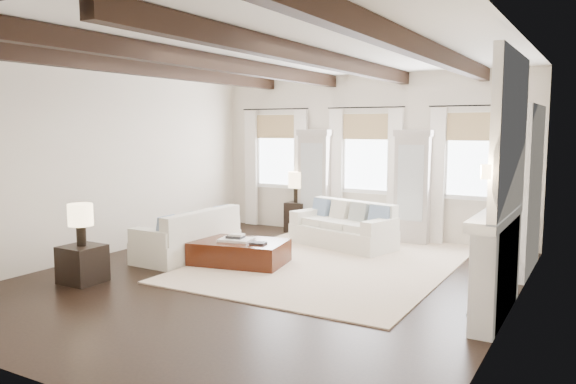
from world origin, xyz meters
The scene contains 16 objects.
ground centered at (0.00, 0.00, 0.00)m, with size 7.50×7.50×0.00m, color black.
room_shell centered at (0.75, 0.90, 1.89)m, with size 6.54×7.54×3.22m.
area_rug centered at (0.38, 1.39, 0.01)m, with size 3.69×4.96×0.02m, color beige.
sofa_back centered at (0.05, 2.58, 0.33)m, with size 2.07×1.34×0.82m.
sofa_left centered at (-1.84, 0.52, 0.32)m, with size 0.90×1.90×0.81m.
ottoman centered at (-0.85, 0.52, 0.19)m, with size 1.45×0.91×0.38m, color black.
tray centered at (-0.89, 0.50, 0.40)m, with size 0.50×0.38×0.04m, color white.
book_lower centered at (-0.92, 0.52, 0.44)m, with size 0.26×0.20×0.04m, color #262628.
book_upper centered at (-0.89, 0.51, 0.48)m, with size 0.22×0.17×0.03m, color beige.
book_loose centered at (-0.45, 0.47, 0.40)m, with size 0.24×0.18×0.03m, color #262628.
side_table_front centered at (-2.17, -1.43, 0.26)m, with size 0.52×0.52×0.52m, color black.
lamp_front centered at (-2.17, -1.43, 0.93)m, with size 0.34×0.34×0.59m.
side_table_back centered at (-1.41, 3.44, 0.31)m, with size 0.41×0.41×0.62m, color black.
lamp_back centered at (-1.41, 3.44, 1.05)m, with size 0.37×0.37×0.64m.
candlestick_near centered at (2.90, -0.13, 0.31)m, with size 0.15×0.15×0.76m.
candlestick_far centered at (2.90, 0.33, 0.35)m, with size 0.17×0.17×0.85m.
Camera 1 is at (4.18, -6.67, 2.19)m, focal length 35.00 mm.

